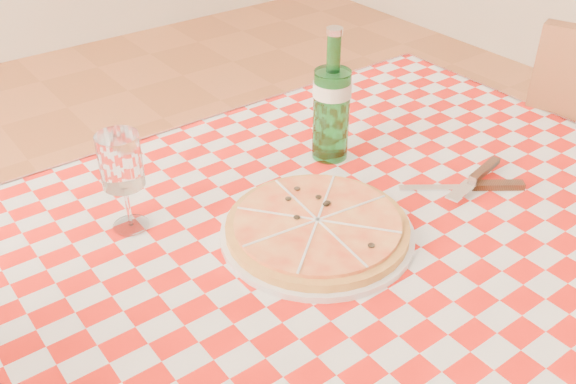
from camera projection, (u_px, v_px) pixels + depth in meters
name	position (u px, v px, depth m)	size (l,w,h in m)	color
dining_table	(320.00, 286.00, 1.04)	(1.20, 0.80, 0.75)	brown
tablecloth	(322.00, 240.00, 0.98)	(1.30, 0.90, 0.01)	#B6130B
pizza_plate	(317.00, 226.00, 0.97)	(0.30, 0.30, 0.04)	#C08A40
water_bottle	(332.00, 96.00, 1.12)	(0.07, 0.07, 0.24)	#186225
wine_glass	(124.00, 183.00, 0.96)	(0.06, 0.06, 0.16)	white
cutlery	(472.00, 183.00, 1.09)	(0.23, 0.19, 0.02)	silver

